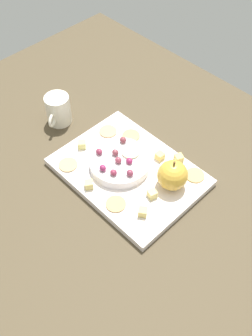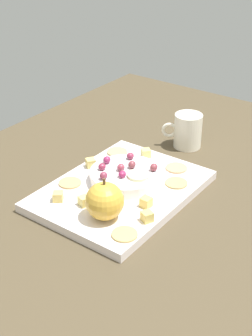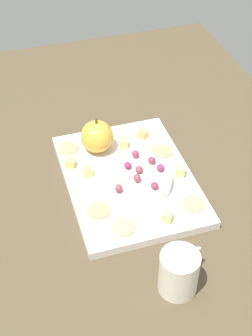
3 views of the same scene
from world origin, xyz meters
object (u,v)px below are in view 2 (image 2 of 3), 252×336
grape_0 (121,167)px  apple_whole (105,201)px  cheese_cube_5 (146,153)px  serving_dish (126,176)px  cracker_3 (117,152)px  cheese_cube_3 (91,163)px  grape_2 (154,167)px  cracker_4 (125,234)px  cup (187,131)px  cheese_cube_0 (84,201)px  grape_6 (130,156)px  grape_4 (104,176)px  cracker_2 (176,183)px  apple_slice_0 (138,175)px  grape_7 (132,165)px  platter (122,190)px  cracker_0 (176,168)px  grape_1 (121,175)px  cracker_1 (70,183)px  grape_5 (103,166)px  grape_3 (107,160)px  cheese_cube_1 (147,216)px  cheese_cube_2 (146,202)px  cheese_cube_4 (58,197)px

grape_0 → apple_whole: bearing=-155.8°
cheese_cube_5 → grape_0: size_ratio=1.13×
serving_dish → cracker_3: 13.51cm
cheese_cube_3 → grape_2: grape_2 is taller
cracker_4 → cup: cup is taller
cracker_3 → cracker_4: size_ratio=1.00×
cheese_cube_0 → grape_6: size_ratio=1.13×
grape_4 → cracker_2: bearing=-45.8°
cheese_cube_0 → grape_2: bearing=-20.1°
cracker_4 → apple_slice_0: (15.44, 7.77, 2.62)cm
grape_7 → grape_6: bearing=40.8°
platter → cheese_cube_0: bearing=169.8°
cracker_0 → grape_6: (-6.17, 8.59, 3.07)cm
cracker_4 → grape_2: size_ratio=2.74×
cracker_0 → cup: size_ratio=0.52×
grape_1 → grape_7: (4.92, 0.66, 0.11)cm
cracker_1 → apple_slice_0: size_ratio=1.04×
grape_1 → cheese_cube_3: bearing=73.3°
grape_1 → grape_7: bearing=7.7°
grape_5 → cheese_cube_5: bearing=-7.1°
cracker_0 → cracker_3: (-1.76, 15.70, 0.00)cm
cracker_4 → cup: (41.67, 10.94, 2.24)cm
cracker_1 → grape_1: size_ratio=2.74×
grape_3 → cheese_cube_1: bearing=-119.4°
cheese_cube_0 → cheese_cube_2: size_ratio=1.00×
cracker_1 → grape_6: 15.06cm
cheese_cube_3 → cheese_cube_4: bearing=-165.9°
cheese_cube_5 → grape_4: bearing=-176.7°
cracker_2 → cracker_3: 19.52cm
cheese_cube_4 → apple_slice_0: (14.20, -10.05, 1.81)cm
cheese_cube_3 → grape_0: 9.61cm
cheese_cube_3 → cracker_4: 26.92cm
cracker_2 → grape_6: (-0.45, 12.00, 3.07)cm
cheese_cube_3 → cracker_2: 20.48cm
grape_4 → grape_1: bearing=-47.5°
grape_1 → grape_5: size_ratio=1.00×
grape_4 → cheese_cube_2: bearing=-90.5°
cheese_cube_1 → cracker_1: size_ratio=0.41×
platter → cheese_cube_2: size_ratio=18.06×
platter → cup: 28.51cm
cheese_cube_3 → cheese_cube_5: (11.52, -7.48, 0.00)cm
cheese_cube_3 → cracker_1: 8.56cm
cracker_4 → cup: size_ratio=0.52×
grape_1 → cracker_4: bearing=-140.9°
cracker_2 → grape_4: bearing=134.2°
serving_dish → apple_whole: size_ratio=2.08×
grape_5 → grape_7: bearing=-49.0°
cheese_cube_0 → cheese_cube_4: size_ratio=1.00×
grape_5 → grape_2: bearing=-57.2°
serving_dish → cheese_cube_1: 15.42cm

